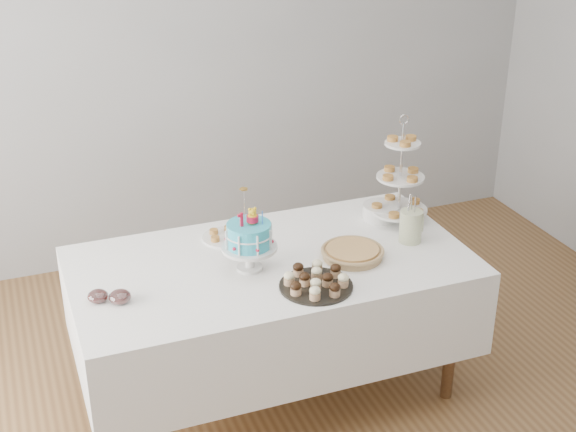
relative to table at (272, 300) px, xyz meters
name	(u,v)px	position (x,y,z in m)	size (l,w,h in m)	color
floor	(293,425)	(0.00, -0.30, -0.54)	(5.00, 5.00, 0.00)	brown
walls	(294,171)	(0.00, -0.30, 0.81)	(5.04, 4.04, 2.70)	#949698
table	(272,300)	(0.00, 0.00, 0.00)	(1.92, 1.02, 0.77)	white
birthday_cake	(249,248)	(-0.12, -0.05, 0.34)	(0.26, 0.26, 0.41)	white
cupcake_tray	(316,280)	(0.10, -0.31, 0.26)	(0.34, 0.34, 0.08)	black
pie	(352,252)	(0.38, -0.11, 0.26)	(0.31, 0.31, 0.05)	#A38758
tiered_stand	(400,178)	(0.78, 0.17, 0.47)	(0.31, 0.31, 0.59)	silver
plate_stack	(381,212)	(0.71, 0.23, 0.27)	(0.20, 0.20, 0.08)	white
pastry_plate	(226,236)	(-0.14, 0.30, 0.24)	(0.24, 0.24, 0.04)	white
jam_bowl_a	(120,297)	(-0.75, -0.13, 0.25)	(0.10, 0.10, 0.06)	silver
jam_bowl_b	(98,296)	(-0.84, -0.08, 0.25)	(0.09, 0.09, 0.05)	silver
utensil_pitcher	(411,225)	(0.72, -0.06, 0.32)	(0.12, 0.11, 0.25)	silver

